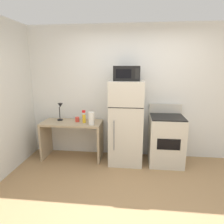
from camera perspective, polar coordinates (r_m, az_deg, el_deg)
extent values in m
plane|color=#9E7A51|center=(2.90, 6.47, -25.78)|extent=(12.00, 12.00, 0.00)
cube|color=silver|center=(4.00, 6.91, 5.55)|extent=(5.00, 0.10, 2.60)
cube|color=tan|center=(3.97, -11.52, -3.08)|extent=(1.17, 0.53, 0.04)
cube|color=tan|center=(4.29, -18.56, -7.56)|extent=(0.04, 0.53, 0.71)
cube|color=tan|center=(3.96, -3.37, -8.60)|extent=(0.04, 0.53, 0.71)
cylinder|color=black|center=(4.14, -14.77, -2.19)|extent=(0.11, 0.11, 0.02)
cylinder|color=black|center=(4.10, -14.88, -0.32)|extent=(0.02, 0.02, 0.26)
cone|color=black|center=(4.04, -14.72, 1.92)|extent=(0.10, 0.10, 0.08)
cylinder|color=yellow|center=(3.84, -8.07, -1.94)|extent=(0.06, 0.06, 0.16)
cylinder|color=white|center=(3.82, -8.11, -0.45)|extent=(0.02, 0.02, 0.04)
cube|color=red|center=(3.80, -8.17, 0.17)|extent=(0.06, 0.03, 0.04)
cylinder|color=#D83F33|center=(3.94, -10.01, -2.11)|extent=(0.08, 0.08, 0.09)
cylinder|color=white|center=(3.70, -5.98, -1.84)|extent=(0.11, 0.11, 0.24)
cube|color=beige|center=(3.74, 4.09, -3.04)|extent=(0.62, 0.61, 1.56)
cube|color=black|center=(3.36, 3.98, 1.16)|extent=(0.61, 0.00, 0.01)
cylinder|color=gray|center=(3.49, 0.57, -6.86)|extent=(0.02, 0.02, 0.55)
cube|color=black|center=(3.57, 4.32, 11.07)|extent=(0.46, 0.34, 0.26)
cube|color=black|center=(3.40, 3.36, 10.99)|extent=(0.26, 0.01, 0.15)
cube|color=black|center=(3.40, 7.30, 10.90)|extent=(0.07, 0.01, 0.18)
cube|color=beige|center=(3.90, 15.29, -7.95)|extent=(0.62, 0.60, 0.90)
cube|color=black|center=(3.76, 15.71, -1.39)|extent=(0.60, 0.58, 0.02)
cube|color=beige|center=(4.01, 15.16, 0.99)|extent=(0.62, 0.04, 0.18)
cube|color=black|center=(3.60, 16.07, -9.00)|extent=(0.40, 0.01, 0.20)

